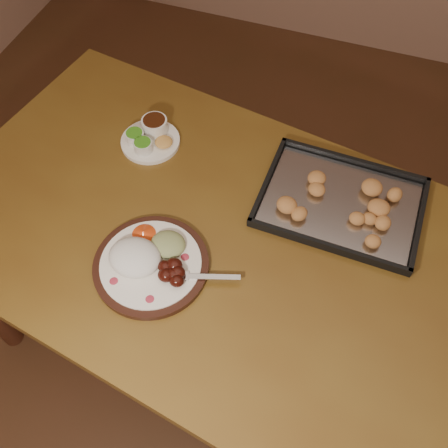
% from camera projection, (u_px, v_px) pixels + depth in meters
% --- Properties ---
extents(ground, '(4.00, 4.00, 0.00)m').
position_uv_depth(ground, '(272.00, 362.00, 1.87)').
color(ground, '#542F1C').
rests_on(ground, ground).
extents(dining_table, '(1.63, 1.14, 0.75)m').
position_uv_depth(dining_table, '(212.00, 250.00, 1.39)').
color(dining_table, brown).
rests_on(dining_table, ground).
extents(dinner_plate, '(0.37, 0.29, 0.07)m').
position_uv_depth(dinner_plate, '(149.00, 261.00, 1.23)').
color(dinner_plate, black).
rests_on(dinner_plate, dining_table).
extents(condiment_saucer, '(0.17, 0.17, 0.06)m').
position_uv_depth(condiment_saucer, '(150.00, 137.00, 1.47)').
color(condiment_saucer, white).
rests_on(condiment_saucer, dining_table).
extents(baking_tray, '(0.44, 0.33, 0.04)m').
position_uv_depth(baking_tray, '(340.00, 202.00, 1.34)').
color(baking_tray, black).
rests_on(baking_tray, dining_table).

